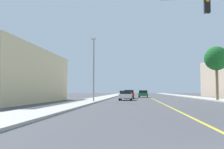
{
  "coord_description": "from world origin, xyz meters",
  "views": [
    {
      "loc": [
        -2.86,
        -4.7,
        1.39
      ],
      "look_at": [
        -5.16,
        20.58,
        2.96
      ],
      "focal_mm": 41.88,
      "sensor_mm": 36.0,
      "label": 1
    }
  ],
  "objects": [
    {
      "name": "ground",
      "position": [
        0.0,
        42.0,
        0.0
      ],
      "size": [
        192.0,
        192.0,
        0.0
      ],
      "primitive_type": "plane",
      "color": "#47474C"
    },
    {
      "name": "lane_marking_center",
      "position": [
        0.0,
        42.0,
        0.0
      ],
      "size": [
        0.16,
        144.0,
        0.01
      ],
      "primitive_type": "cube",
      "color": "yellow",
      "rests_on": "ground"
    },
    {
      "name": "street_lamp",
      "position": [
        -7.81,
        25.73,
        4.3
      ],
      "size": [
        0.56,
        0.28,
        7.47
      ],
      "color": "gray",
      "rests_on": "sidewalk_left"
    },
    {
      "name": "car_red",
      "position": [
        -4.03,
        40.66,
        0.78
      ],
      "size": [
        1.82,
        3.86,
        1.5
      ],
      "rotation": [
        0.0,
        0.0,
        0.01
      ],
      "color": "red",
      "rests_on": "ground"
    },
    {
      "name": "car_white",
      "position": [
        -4.31,
        32.81,
        0.73
      ],
      "size": [
        1.84,
        3.96,
        1.38
      ],
      "rotation": [
        0.0,
        0.0,
        -0.01
      ],
      "color": "white",
      "rests_on": "ground"
    },
    {
      "name": "palm_far",
      "position": [
        8.05,
        31.54,
        5.68
      ],
      "size": [
        3.25,
        3.25,
        7.22
      ],
      "color": "brown",
      "rests_on": "sidewalk_right"
    },
    {
      "name": "car_green",
      "position": [
        -1.34,
        48.89,
        0.75
      ],
      "size": [
        2.05,
        4.03,
        1.44
      ],
      "rotation": [
        0.0,
        0.0,
        -0.04
      ],
      "color": "#196638",
      "rests_on": "ground"
    },
    {
      "name": "sidewalk_right",
      "position": [
        8.96,
        42.0,
        0.07
      ],
      "size": [
        3.31,
        168.0,
        0.15
      ],
      "primitive_type": "cube",
      "color": "#B2ADA3",
      "rests_on": "ground"
    },
    {
      "name": "sidewalk_left",
      "position": [
        -8.96,
        42.0,
        0.07
      ],
      "size": [
        3.31,
        168.0,
        0.15
      ],
      "primitive_type": "cube",
      "color": "#B2ADA3",
      "rests_on": "ground"
    }
  ]
}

